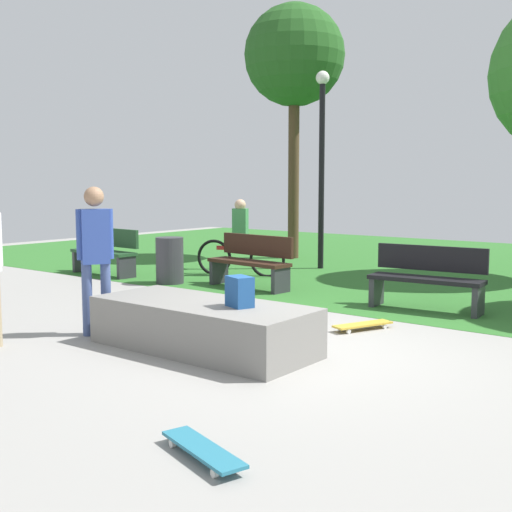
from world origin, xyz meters
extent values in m
plane|color=gray|center=(0.00, 0.00, 0.00)|extent=(28.00, 28.00, 0.00)
cube|color=gray|center=(-0.93, -0.76, 0.26)|extent=(2.52, 1.05, 0.53)
cube|color=#1E4C8C|center=(-0.45, -0.72, 0.69)|extent=(0.33, 0.29, 0.32)
cylinder|color=#3F5184|center=(-2.35, -0.92, 0.43)|extent=(0.12, 0.12, 0.86)
cylinder|color=#3F5184|center=(-2.46, -1.11, 0.43)|extent=(0.12, 0.12, 0.86)
cube|color=#2D4799|center=(-2.40, -1.01, 1.18)|extent=(0.33, 0.38, 0.64)
cylinder|color=#2D4799|center=(-2.32, -0.87, 1.21)|extent=(0.09, 0.09, 0.59)
cylinder|color=#2D4799|center=(-2.49, -1.16, 1.21)|extent=(0.09, 0.09, 0.59)
sphere|color=#9E7556|center=(-2.40, -1.01, 1.65)|extent=(0.23, 0.23, 0.23)
cube|color=teal|center=(0.98, -2.85, 0.07)|extent=(0.82, 0.43, 0.02)
cylinder|color=silver|center=(1.27, -2.85, 0.03)|extent=(0.06, 0.05, 0.06)
cylinder|color=silver|center=(1.22, -3.01, 0.03)|extent=(0.06, 0.05, 0.06)
cylinder|color=silver|center=(0.74, -2.68, 0.03)|extent=(0.06, 0.05, 0.06)
cylinder|color=silver|center=(0.69, -2.84, 0.03)|extent=(0.06, 0.05, 0.06)
cube|color=gold|center=(-0.01, 1.16, 0.07)|extent=(0.50, 0.81, 0.02)
cylinder|color=silver|center=(-0.05, 0.87, 0.03)|extent=(0.05, 0.06, 0.06)
cylinder|color=silver|center=(-0.20, 0.93, 0.03)|extent=(0.05, 0.06, 0.06)
cylinder|color=silver|center=(0.17, 1.38, 0.03)|extent=(0.05, 0.06, 0.06)
cylinder|color=silver|center=(0.02, 1.45, 0.03)|extent=(0.05, 0.06, 0.06)
cube|color=#331E14|center=(-3.11, 2.78, 0.45)|extent=(1.63, 0.59, 0.06)
cube|color=#331E14|center=(-3.09, 3.00, 0.73)|extent=(1.60, 0.21, 0.36)
cube|color=#2D2D33|center=(-2.37, 2.71, 0.23)|extent=(0.12, 0.40, 0.45)
cube|color=#2D2D33|center=(-3.84, 2.85, 0.23)|extent=(0.12, 0.40, 0.45)
cube|color=#1E4223|center=(-6.38, 2.30, 0.45)|extent=(1.62, 0.54, 0.06)
cube|color=#1E4223|center=(-6.36, 2.52, 0.73)|extent=(1.60, 0.16, 0.36)
cube|color=#2D2D33|center=(-5.64, 2.25, 0.23)|extent=(0.10, 0.40, 0.45)
cube|color=#2D2D33|center=(-7.11, 2.34, 0.23)|extent=(0.10, 0.40, 0.45)
cube|color=black|center=(0.10, 2.77, 0.45)|extent=(1.63, 0.57, 0.06)
cube|color=black|center=(0.08, 2.99, 0.73)|extent=(1.60, 0.19, 0.36)
cube|color=#2D2D33|center=(0.83, 2.83, 0.23)|extent=(0.11, 0.40, 0.45)
cube|color=#2D2D33|center=(-0.63, 2.71, 0.23)|extent=(0.11, 0.40, 0.45)
cylinder|color=#4C3823|center=(-5.07, 6.98, 2.03)|extent=(0.26, 0.26, 4.06)
sphere|color=#23561E|center=(-5.07, 6.98, 4.77)|extent=(2.35, 2.35, 2.35)
cylinder|color=black|center=(-3.52, 5.76, 1.92)|extent=(0.12, 0.12, 3.83)
sphere|color=silver|center=(-3.52, 5.76, 3.95)|extent=(0.28, 0.28, 0.28)
cylinder|color=#333338|center=(-4.57, 2.34, 0.42)|extent=(0.50, 0.50, 0.83)
torus|color=black|center=(-3.71, 4.12, 0.33)|extent=(0.70, 0.30, 0.72)
torus|color=black|center=(-4.74, 3.75, 0.33)|extent=(0.70, 0.30, 0.72)
cube|color=#B22626|center=(-4.23, 3.93, 0.53)|extent=(0.94, 0.37, 0.08)
cube|color=#3F8C4C|center=(-4.23, 3.93, 1.03)|extent=(0.32, 0.26, 0.56)
sphere|color=tan|center=(-4.23, 3.93, 1.38)|extent=(0.22, 0.22, 0.22)
camera|label=1|loc=(3.77, -5.87, 1.81)|focal=45.61mm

